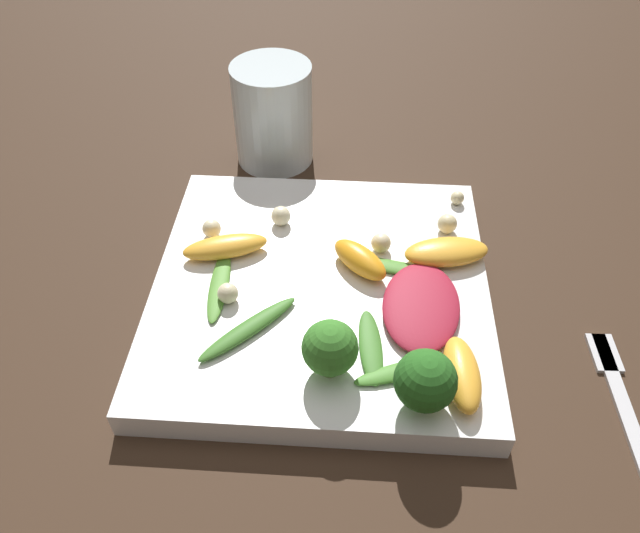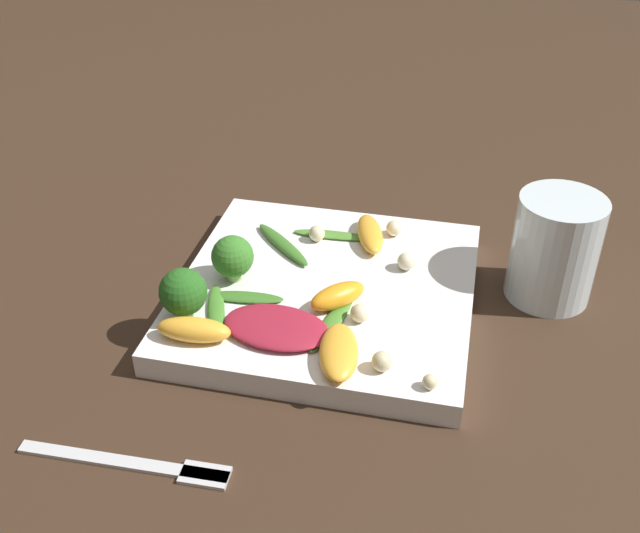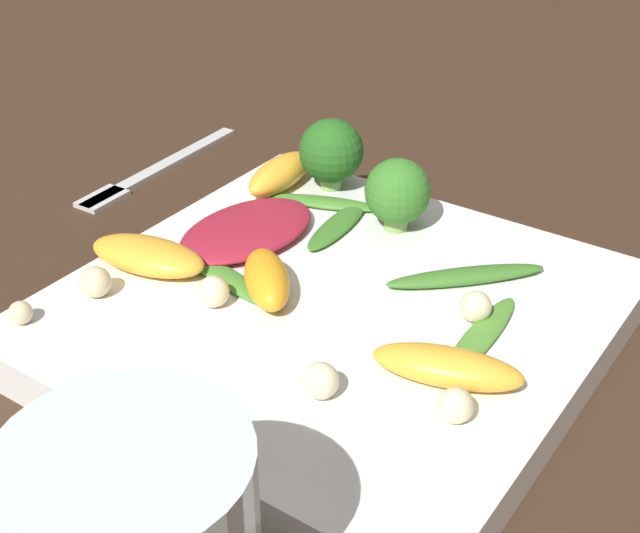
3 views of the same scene
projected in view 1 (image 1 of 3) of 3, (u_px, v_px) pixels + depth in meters
name	position (u px, v px, depth m)	size (l,w,h in m)	color
ground_plane	(321.00, 300.00, 0.53)	(2.40, 2.40, 0.00)	#382619
plate	(321.00, 291.00, 0.53)	(0.28, 0.28, 0.02)	white
drinking_glass	(273.00, 114.00, 0.65)	(0.08, 0.08, 0.11)	silver
fork	(623.00, 402.00, 0.46)	(0.17, 0.02, 0.01)	silver
radicchio_leaf_0	(421.00, 306.00, 0.49)	(0.10, 0.07, 0.01)	maroon
orange_segment_0	(462.00, 374.00, 0.44)	(0.07, 0.03, 0.02)	#FCAD33
orange_segment_1	(225.00, 247.00, 0.53)	(0.05, 0.08, 0.02)	#FCAD33
orange_segment_2	(360.00, 259.00, 0.52)	(0.06, 0.06, 0.02)	orange
orange_segment_3	(446.00, 252.00, 0.53)	(0.05, 0.08, 0.02)	#FCAD33
broccoli_floret_0	(425.00, 381.00, 0.42)	(0.04, 0.04, 0.05)	#84AD5B
broccoli_floret_1	(330.00, 348.00, 0.44)	(0.04, 0.04, 0.05)	#84AD5B
arugula_sprig_0	(219.00, 285.00, 0.51)	(0.08, 0.02, 0.00)	#518E33
arugula_sprig_1	(392.00, 267.00, 0.53)	(0.03, 0.09, 0.00)	#47842D
arugula_sprig_2	(371.00, 347.00, 0.47)	(0.07, 0.02, 0.01)	#3D7528
arugula_sprig_3	(403.00, 371.00, 0.45)	(0.04, 0.08, 0.01)	#47842D
arugula_sprig_4	(249.00, 328.00, 0.48)	(0.08, 0.08, 0.01)	#3D7528
macadamia_nut_0	(447.00, 224.00, 0.56)	(0.02, 0.02, 0.02)	beige
macadamia_nut_1	(381.00, 243.00, 0.54)	(0.02, 0.02, 0.02)	beige
macadamia_nut_2	(281.00, 216.00, 0.56)	(0.02, 0.02, 0.02)	beige
macadamia_nut_3	(228.00, 293.00, 0.50)	(0.02, 0.02, 0.02)	beige
macadamia_nut_4	(457.00, 198.00, 0.59)	(0.01, 0.01, 0.01)	beige
macadamia_nut_5	(212.00, 228.00, 0.55)	(0.02, 0.02, 0.02)	beige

